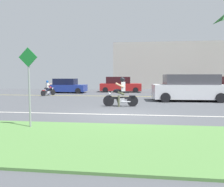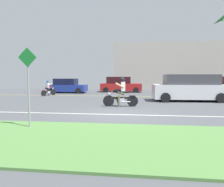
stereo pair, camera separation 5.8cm
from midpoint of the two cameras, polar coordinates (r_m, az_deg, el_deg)
name	(u,v)px [view 2 (the right image)]	position (r m, az deg, el deg)	size (l,w,h in m)	color
ground	(125,106)	(12.61, 3.54, -3.26)	(56.00, 30.00, 0.04)	#4C4F54
grass_median	(108,141)	(5.67, -0.89, -12.63)	(56.00, 3.80, 0.06)	#548442
lane_line_near	(120,115)	(9.53, 2.40, -5.69)	(50.40, 0.12, 0.01)	silver
lane_line_far	(129,96)	(18.25, 4.61, -0.74)	(50.40, 0.12, 0.01)	yellow
motorcyclist	(121,94)	(12.02, 2.53, -0.16)	(2.00, 0.65, 1.67)	black
suv_nearby	(189,88)	(15.64, 20.27, 1.39)	(5.14, 2.34, 1.85)	silver
parked_car_0	(67,86)	(22.52, -11.87, 1.96)	(3.81, 2.03, 1.48)	navy
parked_car_1	(120,85)	(23.15, 2.37, 2.32)	(4.48, 1.87, 1.67)	#AD1E1E
parked_car_2	(177,86)	(23.08, 17.10, 1.87)	(3.95, 2.01, 1.44)	beige
motorcyclist_distant	(48,89)	(19.76, -16.68, 1.14)	(0.80, 1.49, 1.35)	black
street_sign	(28,80)	(7.38, -21.46, 3.46)	(0.62, 0.06, 2.64)	gray
building_far	(187,66)	(31.25, 19.74, 6.95)	(20.11, 4.00, 6.23)	#BCB7AD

